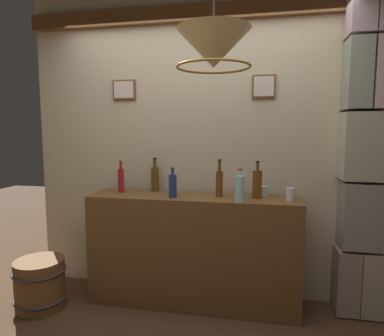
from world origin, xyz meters
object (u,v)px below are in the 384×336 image
liquor_bottle_rum (219,182)px  liquor_bottle_sherry (121,180)px  pendant_lamp (214,50)px  glass_tumbler_rocks (264,191)px  liquor_bottle_amaro (240,188)px  wooden_barrel (40,284)px  liquor_bottle_tequila (257,184)px  glass_tumbler_highball (290,194)px  liquor_bottle_brandy (173,185)px  liquor_bottle_mezcal (155,178)px

liquor_bottle_rum → liquor_bottle_sherry: 0.90m
pendant_lamp → glass_tumbler_rocks: bearing=68.7°
liquor_bottle_amaro → glass_tumbler_rocks: size_ratio=3.15×
liquor_bottle_rum → wooden_barrel: bearing=-166.8°
liquor_bottle_tequila → glass_tumbler_highball: (0.26, -0.06, -0.07)m
liquor_bottle_brandy → liquor_bottle_sherry: 0.54m
liquor_bottle_sherry → glass_tumbler_highball: liquor_bottle_sherry is taller
liquor_bottle_brandy → liquor_bottle_rum: (0.38, 0.11, 0.02)m
wooden_barrel → pendant_lamp: bearing=-14.3°
liquor_bottle_amaro → liquor_bottle_rum: bearing=136.7°
glass_tumbler_rocks → pendant_lamp: bearing=-111.3°
glass_tumbler_rocks → liquor_bottle_mezcal: bearing=178.2°
liquor_bottle_mezcal → wooden_barrel: 1.35m
liquor_bottle_brandy → liquor_bottle_amaro: size_ratio=0.99×
pendant_lamp → liquor_bottle_sherry: bearing=140.5°
liquor_bottle_amaro → liquor_bottle_brandy: bearing=173.3°
liquor_bottle_brandy → pendant_lamp: (0.42, -0.64, 0.94)m
glass_tumbler_rocks → pendant_lamp: pendant_lamp is taller
liquor_bottle_brandy → pendant_lamp: size_ratio=0.43×
glass_tumbler_rocks → wooden_barrel: 2.10m
liquor_bottle_rum → liquor_bottle_brandy: bearing=-164.5°
glass_tumbler_rocks → pendant_lamp: (-0.33, -0.86, 1.00)m
liquor_bottle_brandy → liquor_bottle_amaro: liquor_bottle_amaro is taller
liquor_bottle_sherry → glass_tumbler_rocks: size_ratio=3.42×
liquor_bottle_brandy → pendant_lamp: 1.22m
wooden_barrel → liquor_bottle_rum: bearing=13.2°
liquor_bottle_sherry → glass_tumbler_highball: size_ratio=2.73×
wooden_barrel → glass_tumbler_rocks: bearing=13.8°
glass_tumbler_rocks → glass_tumbler_highball: 0.26m
liquor_bottle_amaro → glass_tumbler_rocks: (0.19, 0.28, -0.07)m
liquor_bottle_sherry → wooden_barrel: 1.13m
liquor_bottle_brandy → liquor_bottle_sherry: bearing=165.4°
liquor_bottle_rum → liquor_bottle_mezcal: liquor_bottle_rum is taller
liquor_bottle_mezcal → wooden_barrel: liquor_bottle_mezcal is taller
liquor_bottle_brandy → liquor_bottle_sherry: size_ratio=0.91×
liquor_bottle_rum → liquor_bottle_sherry: size_ratio=1.10×
liquor_bottle_brandy → liquor_bottle_sherry: (-0.52, 0.14, 0.01)m
liquor_bottle_brandy → liquor_bottle_mezcal: (-0.23, 0.25, 0.02)m
liquor_bottle_mezcal → glass_tumbler_rocks: bearing=-1.8°
glass_tumbler_highball → liquor_bottle_mezcal: bearing=170.9°
wooden_barrel → liquor_bottle_mezcal: bearing=29.1°
glass_tumbler_highball → wooden_barrel: bearing=-171.7°
liquor_bottle_sherry → glass_tumbler_rocks: liquor_bottle_sherry is taller
liquor_bottle_rum → wooden_barrel: (-1.51, -0.35, -0.88)m
liquor_bottle_brandy → glass_tumbler_highball: bearing=3.4°
liquor_bottle_rum → wooden_barrel: liquor_bottle_rum is taller
glass_tumbler_rocks → glass_tumbler_highball: (0.20, -0.16, 0.01)m
liquor_bottle_sherry → pendant_lamp: size_ratio=0.47×
glass_tumbler_rocks → wooden_barrel: bearing=-166.2°
liquor_bottle_rum → liquor_bottle_mezcal: 0.63m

